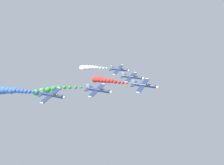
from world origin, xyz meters
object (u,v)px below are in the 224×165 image
at_px(airplane_lead, 144,85).
at_px(airplane_left_outer, 119,69).
at_px(airplane_right_outer, 52,95).
at_px(airplane_right_inner, 98,90).
at_px(airplane_left_inner, 132,77).

relative_size(airplane_lead, airplane_left_outer, 1.00).
bearing_deg(airplane_left_outer, airplane_right_outer, 0.65).
bearing_deg(airplane_right_inner, airplane_left_outer, -163.21).
bearing_deg(airplane_lead, airplane_left_inner, -139.80).
relative_size(airplane_lead, airplane_left_inner, 1.00).
height_order(airplane_left_outer, airplane_right_outer, airplane_left_outer).
relative_size(airplane_lead, airplane_right_outer, 1.00).
bearing_deg(airplane_right_outer, airplane_lead, 137.14).
xyz_separation_m(airplane_lead, airplane_left_outer, (-24.24, -23.16, -0.19)).
xyz_separation_m(airplane_left_inner, airplane_right_inner, (25.19, -1.28, -0.02)).
distance_m(airplane_right_inner, airplane_left_outer, 38.27).
bearing_deg(airplane_left_inner, airplane_right_outer, -17.60).
distance_m(airplane_lead, airplane_right_inner, 17.33).
relative_size(airplane_left_inner, airplane_right_outer, 1.00).
bearing_deg(airplane_left_outer, airplane_lead, 43.69).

